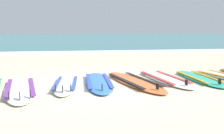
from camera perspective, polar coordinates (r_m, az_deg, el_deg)
The scene contains 10 objects.
ground_plane at distance 5.57m, azimuth -2.70°, elevation -3.71°, with size 80.00×80.00×0.00m, color beige.
sea at distance 42.12m, azimuth -8.23°, elevation 6.79°, with size 80.00×60.00×0.10m, color teal.
wave_foam_strip at distance 12.57m, azimuth -6.26°, elevation 3.27°, with size 80.00×0.81×0.11m, color white.
surfboard_2 at distance 5.23m, azimuth -19.92°, elevation -4.59°, with size 1.01×2.45×0.18m.
surfboard_3 at distance 5.37m, azimuth -10.29°, elevation -3.89°, with size 0.60×2.00×0.18m.
surfboard_4 at distance 5.56m, azimuth -3.08°, elevation -3.35°, with size 0.64×2.34×0.18m.
surfboard_5 at distance 5.63m, azimuth 4.96°, elevation -3.20°, with size 1.15×2.60×0.18m.
surfboard_6 at distance 6.06m, azimuth 11.69°, elevation -2.53°, with size 0.88×2.42×0.18m.
surfboard_7 at distance 6.32m, azimuth 19.00°, elevation -2.37°, with size 0.56×2.18×0.18m.
surfboard_8 at distance 6.76m, azimuth 23.99°, elevation -1.96°, with size 0.95×2.15×0.18m.
Camera 1 is at (-0.59, -5.41, 1.17)m, focal length 40.62 mm.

